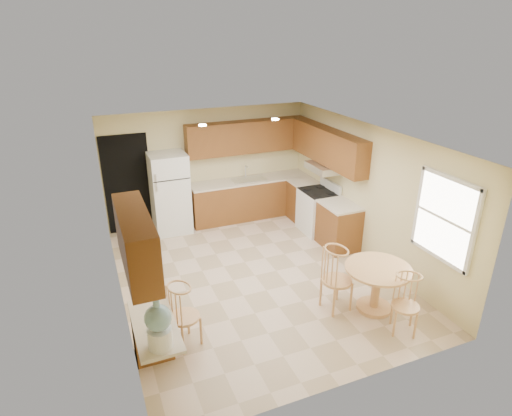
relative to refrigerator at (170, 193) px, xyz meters
name	(u,v)px	position (x,y,z in m)	size (l,w,h in m)	color
floor	(255,275)	(0.95, -2.40, -0.85)	(5.50, 5.50, 0.00)	beige
ceiling	(255,137)	(0.95, -2.40, 1.65)	(4.50, 5.50, 0.02)	white
wall_back	(208,165)	(0.95, 0.35, 0.40)	(4.50, 0.02, 2.50)	beige
wall_front	(348,301)	(0.95, -5.15, 0.40)	(4.50, 0.02, 2.50)	beige
wall_left	(114,234)	(-1.30, -2.40, 0.40)	(0.02, 5.50, 2.50)	beige
wall_right	(368,193)	(3.20, -2.40, 0.40)	(0.02, 5.50, 2.50)	beige
doorway	(128,184)	(-0.80, 0.34, 0.20)	(0.90, 0.02, 2.10)	black
base_cab_back	(250,199)	(1.83, 0.05, -0.42)	(2.75, 0.60, 0.87)	brown
counter_back	(250,180)	(1.83, 0.05, 0.04)	(2.75, 0.63, 0.04)	beige
base_cab_right_a	(304,201)	(2.90, -0.54, -0.42)	(0.60, 0.59, 0.87)	brown
counter_right_a	(305,182)	(2.90, -0.54, 0.04)	(0.63, 0.59, 0.04)	beige
base_cab_right_b	(339,226)	(2.90, -2.00, -0.42)	(0.60, 0.80, 0.87)	brown
counter_right_b	(340,205)	(2.90, -2.00, 0.04)	(0.63, 0.80, 0.04)	beige
upper_cab_back	(247,137)	(1.83, 0.19, 1.00)	(2.75, 0.33, 0.70)	brown
upper_cab_right	(328,146)	(3.04, -1.19, 1.00)	(0.33, 2.42, 0.70)	brown
upper_cab_left	(136,242)	(-1.13, -4.00, 1.00)	(0.33, 1.40, 0.70)	brown
sink	(249,179)	(1.80, 0.05, 0.06)	(0.78, 0.44, 0.01)	silver
range_hood	(324,167)	(2.95, -1.22, 0.57)	(0.50, 0.76, 0.14)	silver
desk_pedestal	(152,332)	(-1.05, -3.72, -0.49)	(0.48, 0.42, 0.72)	brown
desk_top	(155,325)	(-1.05, -4.10, -0.10)	(0.50, 1.20, 0.04)	beige
window	(445,219)	(3.18, -4.25, 0.65)	(0.06, 1.12, 1.30)	white
can_light_a	(202,125)	(0.45, -1.20, 1.63)	(0.14, 0.14, 0.02)	white
can_light_b	(275,119)	(1.85, -1.20, 1.63)	(0.14, 0.14, 0.02)	white
refrigerator	(170,193)	(0.00, 0.00, 0.00)	(0.75, 0.73, 1.71)	white
stove	(318,211)	(2.88, -1.22, -0.39)	(0.65, 0.76, 1.09)	white
dining_table	(377,282)	(2.30, -4.00, -0.37)	(1.00, 1.00, 0.74)	#E2AA71
chair_table_a	(341,276)	(1.75, -3.85, -0.22)	(0.46, 0.60, 1.05)	#E2AA71
chair_table_b	(411,303)	(2.35, -4.69, -0.31)	(0.40, 0.46, 0.90)	#E2AA71
chair_desk	(186,313)	(-0.60, -3.77, -0.28)	(0.42, 0.54, 0.94)	#E2AA71
water_crock	(159,326)	(-1.05, -4.52, 0.20)	(0.30, 0.30, 0.62)	white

